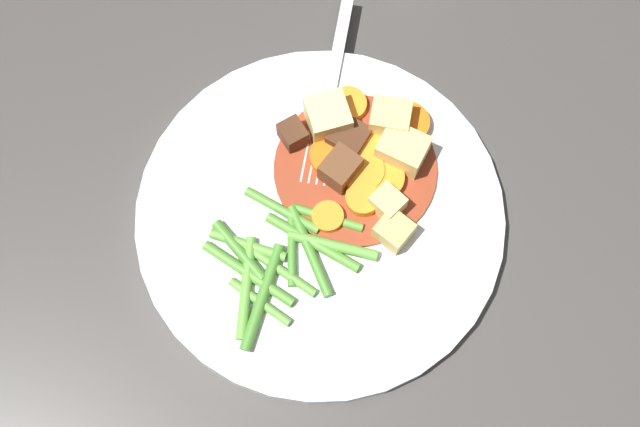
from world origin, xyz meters
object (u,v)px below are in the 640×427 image
Objects in this scene: carrot_slice_3 at (361,172)px; carrot_slice_7 at (363,200)px; potato_chunk_3 at (402,150)px; fork at (330,93)px; potato_chunk_0 at (328,118)px; carrot_slice_5 at (332,157)px; carrot_slice_0 at (407,124)px; meat_chunk_2 at (293,134)px; carrot_slice_2 at (348,105)px; meat_chunk_1 at (340,169)px; dinner_plate at (320,217)px; potato_chunk_1 at (385,117)px; potato_chunk_2 at (394,231)px; carrot_slice_4 at (324,222)px; carrot_slice_6 at (382,179)px; meat_chunk_0 at (349,138)px; potato_chunk_4 at (387,204)px; carrot_slice_1 at (366,148)px.

carrot_slice_3 is 1.31× the size of carrot_slice_7.
fork is at bearing 82.41° from potato_chunk_3.
carrot_slice_5 is at bearing -137.46° from potato_chunk_0.
fork is at bearing 101.87° from carrot_slice_0.
carrot_slice_7 is 0.08m from meat_chunk_2.
carrot_slice_3 is at bearing -133.64° from carrot_slice_2.
carrot_slice_7 is at bearing -105.85° from meat_chunk_1.
dinner_plate is 9.35× the size of potato_chunk_1.
potato_chunk_0 is at bearing 68.41° from carrot_slice_3.
potato_chunk_2 reaches higher than dinner_plate.
meat_chunk_2 is at bearing 56.36° from carrot_slice_4.
carrot_slice_6 is (0.01, -0.04, -0.00)m from carrot_slice_5.
meat_chunk_0 is (0.02, 0.02, 0.00)m from carrot_slice_3.
carrot_slice_5 is 1.51× the size of potato_chunk_4.
potato_chunk_4 is 0.06m from meat_chunk_0.
dinner_plate is 0.01m from carrot_slice_4.
meat_chunk_0 reaches higher than dinner_plate.
carrot_slice_3 is at bearing -111.59° from potato_chunk_0.
carrot_slice_1 is 0.06m from fork.
potato_chunk_2 is 0.02m from potato_chunk_4.
carrot_slice_4 is 0.03m from carrot_slice_7.
fork is at bearing 1.11° from meat_chunk_2.
meat_chunk_0 is at bearing 60.47° from potato_chunk_2.
carrot_slice_6 is 1.26× the size of meat_chunk_1.
carrot_slice_4 is at bearing 169.49° from potato_chunk_3.
meat_chunk_2 reaches higher than fork.
carrot_slice_2 is 0.05m from meat_chunk_2.
carrot_slice_5 is 0.21× the size of fork.
potato_chunk_3 reaches higher than carrot_slice_5.
potato_chunk_2 is 0.08m from meat_chunk_0.
carrot_slice_3 is at bearing -82.52° from meat_chunk_2.
potato_chunk_3 is at bearing -69.28° from meat_chunk_0.
potato_chunk_1 is 1.10× the size of meat_chunk_1.
potato_chunk_0 is 0.06m from potato_chunk_3.
dinner_plate is at bearing -157.05° from carrot_slice_2.
dinner_plate is 0.05m from carrot_slice_5.
meat_chunk_0 is 1.35× the size of meat_chunk_2.
meat_chunk_0 reaches higher than carrot_slice_6.
meat_chunk_1 is at bearing -149.90° from carrot_slice_2.
carrot_slice_1 is 0.88× the size of carrot_slice_2.
carrot_slice_4 is at bearing -178.98° from carrot_slice_3.
meat_chunk_0 is at bearing -95.90° from potato_chunk_0.
potato_chunk_1 is (-0.01, 0.02, 0.01)m from carrot_slice_0.
carrot_slice_3 is 0.03m from potato_chunk_4.
potato_chunk_3 is at bearing -0.37° from carrot_slice_6.
potato_chunk_4 is at bearing -142.76° from potato_chunk_1.
dinner_plate is at bearing -147.73° from potato_chunk_0.
carrot_slice_3 is 0.02m from carrot_slice_6.
carrot_slice_3 is 0.03m from carrot_slice_5.
carrot_slice_6 is (-0.01, -0.03, -0.00)m from carrot_slice_1.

